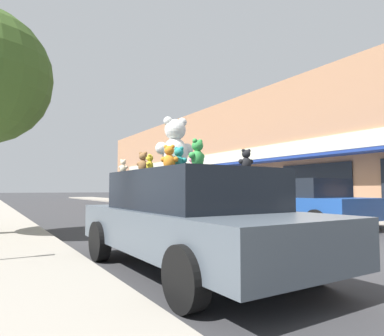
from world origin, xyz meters
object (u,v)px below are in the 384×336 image
teddy_bear_brown (143,162)px  teddy_bear_teal (179,159)px  teddy_bear_green (197,154)px  teddy_bear_red (174,167)px  plush_art_car (191,217)px  teddy_bear_black (246,160)px  teddy_bear_pink (193,165)px  teddy_bear_yellow (150,163)px  teddy_bear_cream (123,166)px  parked_car_far_center (303,202)px  teddy_bear_giant (175,145)px  teddy_bear_orange (169,158)px

teddy_bear_brown → teddy_bear_teal: (0.21, -0.84, 0.00)m
teddy_bear_green → teddy_bear_red: 1.76m
plush_art_car → teddy_bear_teal: teddy_bear_teal is taller
plush_art_car → teddy_bear_brown: (-0.42, 0.83, 0.86)m
plush_art_car → teddy_bear_brown: teddy_bear_brown is taller
teddy_bear_black → teddy_bear_red: size_ratio=1.18×
plush_art_car → teddy_bear_teal: bearing=-178.8°
teddy_bear_pink → teddy_bear_yellow: (-0.98, -0.32, -0.03)m
teddy_bear_pink → teddy_bear_red: 0.37m
teddy_bear_pink → teddy_bear_brown: bearing=-47.9°
teddy_bear_green → teddy_bear_cream: size_ratio=1.68×
teddy_bear_black → teddy_bear_pink: bearing=-67.4°
parked_car_far_center → teddy_bear_teal: bearing=-153.5°
teddy_bear_yellow → teddy_bear_cream: bearing=-126.9°
teddy_bear_cream → teddy_bear_black: (1.34, -1.59, 0.05)m
parked_car_far_center → teddy_bear_cream: bearing=-163.4°
teddy_bear_brown → teddy_bear_pink: 0.92m
plush_art_car → teddy_bear_yellow: bearing=136.7°
teddy_bear_pink → teddy_bear_yellow: size_ratio=1.23×
teddy_bear_green → teddy_bear_yellow: teddy_bear_green is taller
teddy_bear_cream → teddy_bear_brown: bearing=173.9°
teddy_bear_giant → teddy_bear_green: 0.92m
teddy_bear_black → teddy_bear_yellow: size_ratio=1.23×
teddy_bear_giant → teddy_bear_red: 0.93m
teddy_bear_black → teddy_bear_pink: (-0.18, 1.23, 0.00)m
teddy_bear_pink → teddy_bear_orange: teddy_bear_orange is taller
teddy_bear_red → teddy_bear_teal: bearing=81.4°
teddy_bear_pink → teddy_bear_orange: bearing=-1.2°
teddy_bear_cream → teddy_bear_black: size_ratio=0.70×
teddy_bear_green → teddy_bear_brown: teddy_bear_green is taller
teddy_bear_orange → parked_car_far_center: (6.46, 3.18, -0.85)m
plush_art_car → parked_car_far_center: (6.06, 3.12, 0.02)m
parked_car_far_center → teddy_bear_orange: bearing=-153.8°
teddy_bear_black → teddy_bear_brown: bearing=-35.5°
teddy_bear_brown → teddy_bear_teal: bearing=159.3°
plush_art_car → teddy_bear_brown: 1.27m
teddy_bear_giant → teddy_bear_pink: size_ratio=2.59×
teddy_bear_brown → teddy_bear_red: (0.70, 0.23, -0.03)m
teddy_bear_brown → teddy_bear_black: 1.71m
teddy_bear_cream → teddy_bear_orange: (0.26, -1.18, 0.06)m
plush_art_car → teddy_bear_giant: 1.15m
teddy_bear_green → teddy_bear_pink: (0.77, 1.38, -0.03)m
teddy_bear_giant → teddy_bear_red: teddy_bear_giant is taller
teddy_bear_giant → teddy_bear_orange: 0.49m
teddy_bear_cream → teddy_bear_pink: teddy_bear_pink is taller
teddy_bear_cream → teddy_bear_orange: teddy_bear_orange is taller
teddy_bear_teal → teddy_bear_yellow: (-0.27, 0.45, -0.04)m
teddy_bear_cream → teddy_bear_pink: 1.21m
teddy_bear_pink → teddy_bear_red: bearing=-96.3°
plush_art_car → teddy_bear_giant: (-0.13, 0.27, 1.11)m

